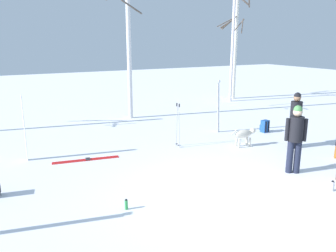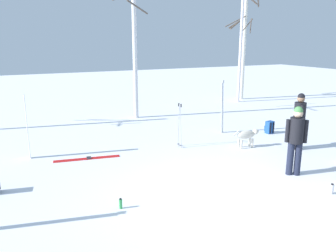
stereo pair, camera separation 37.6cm
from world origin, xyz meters
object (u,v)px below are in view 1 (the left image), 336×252
at_px(ski_pair_planted_1, 218,107).
at_px(birch_tree_3, 235,36).
at_px(person_1, 296,135).
at_px(birch_tree_1, 128,34).
at_px(dog, 245,134).
at_px(water_bottle_1, 126,205).
at_px(backpack_2, 265,126).
at_px(water_bottle_0, 332,186).
at_px(ski_poles_0, 178,124).
at_px(ski_pair_planted_0, 24,128).
at_px(birch_tree_2, 233,45).
at_px(ski_pair_lying_0, 86,160).
at_px(person_0, 296,116).

height_order(ski_pair_planted_1, birch_tree_3, birch_tree_3).
relative_size(person_1, birch_tree_1, 0.26).
distance_m(dog, water_bottle_1, 5.22).
xyz_separation_m(backpack_2, water_bottle_1, (-6.54, -3.08, -0.11)).
distance_m(water_bottle_0, water_bottle_1, 4.52).
distance_m(ski_poles_0, water_bottle_1, 4.27).
relative_size(ski_pair_planted_0, birch_tree_1, 0.27).
relative_size(person_1, water_bottle_1, 7.96).
distance_m(water_bottle_0, birch_tree_1, 9.56).
bearing_deg(water_bottle_0, dog, 82.58).
height_order(ski_pair_planted_0, birch_tree_1, birch_tree_1).
distance_m(water_bottle_1, birch_tree_3, 14.24).
bearing_deg(person_1, birch_tree_2, 60.37).
bearing_deg(person_1, water_bottle_1, 177.83).
bearing_deg(birch_tree_2, dog, -125.23).
relative_size(person_1, birch_tree_2, 0.30).
bearing_deg(water_bottle_0, ski_pair_planted_0, 136.92).
bearing_deg(ski_poles_0, ski_pair_lying_0, 177.29).
xyz_separation_m(person_0, birch_tree_2, (3.43, 7.46, 1.97)).
xyz_separation_m(person_1, ski_pair_planted_0, (-5.75, 4.12, -0.07)).
bearing_deg(ski_poles_0, dog, -27.02).
xyz_separation_m(person_0, ski_pair_lying_0, (-5.97, 1.87, -0.97)).
height_order(backpack_2, water_bottle_1, backpack_2).
bearing_deg(birch_tree_3, backpack_2, -119.65).
relative_size(ski_pair_planted_0, ski_pair_lying_0, 1.01).
distance_m(ski_pair_planted_0, backpack_2, 7.98).
relative_size(person_0, water_bottle_0, 7.30).
xyz_separation_m(ski_poles_0, birch_tree_2, (6.56, 5.72, 2.22)).
xyz_separation_m(person_0, birch_tree_1, (-2.88, 6.22, 2.46)).
bearing_deg(birch_tree_1, water_bottle_1, -112.78).
xyz_separation_m(ski_pair_lying_0, birch_tree_1, (3.10, 4.35, 3.43)).
xyz_separation_m(ski_pair_planted_0, ski_poles_0, (4.28, -0.91, -0.18)).
distance_m(dog, birch_tree_3, 9.58).
bearing_deg(ski_poles_0, water_bottle_0, -72.36).
bearing_deg(backpack_2, ski_pair_planted_0, 173.70).
height_order(person_0, person_1, same).
height_order(ski_pair_planted_1, water_bottle_1, ski_pair_planted_1).
bearing_deg(water_bottle_1, person_1, -2.17).
bearing_deg(person_1, birch_tree_1, 99.03).
relative_size(person_1, water_bottle_0, 7.30).
relative_size(person_0, ski_pair_planted_0, 0.94).
height_order(dog, ski_pair_planted_0, ski_pair_planted_0).
xyz_separation_m(person_1, birch_tree_3, (5.76, 9.59, 2.46)).
relative_size(dog, ski_pair_lying_0, 0.49).
relative_size(water_bottle_1, birch_tree_1, 0.03).
distance_m(person_0, dog, 1.61).
xyz_separation_m(birch_tree_1, birch_tree_3, (6.98, 1.89, -0.00)).
bearing_deg(water_bottle_1, ski_pair_lying_0, 88.79).
relative_size(person_1, ski_pair_planted_0, 0.94).
bearing_deg(ski_pair_lying_0, birch_tree_2, 30.71).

